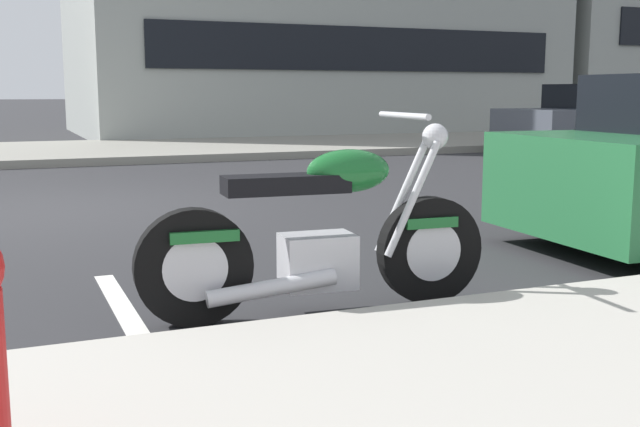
% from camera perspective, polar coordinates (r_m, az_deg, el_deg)
% --- Properties ---
extents(ground_plane, '(260.00, 260.00, 0.00)m').
position_cam_1_polar(ground_plane, '(8.47, -18.40, 0.22)').
color(ground_plane, '#28282B').
extents(sidewalk_far_curb, '(120.00, 5.00, 0.14)m').
position_cam_1_polar(sidewalk_far_curb, '(20.17, 16.05, 5.37)').
color(sidewalk_far_curb, gray).
rests_on(sidewalk_far_curb, ground).
extents(parking_stall_stripe, '(0.12, 2.20, 0.01)m').
position_cam_1_polar(parking_stall_stripe, '(4.33, -13.90, -7.65)').
color(parking_stall_stripe, silver).
rests_on(parking_stall_stripe, ground).
extents(parked_motorcycle, '(2.01, 0.62, 1.11)m').
position_cam_1_polar(parked_motorcycle, '(4.25, 0.11, -1.84)').
color(parked_motorcycle, black).
rests_on(parked_motorcycle, ground).
extents(car_opposite_curb, '(4.60, 2.05, 1.38)m').
position_cam_1_polar(car_opposite_curb, '(16.89, 20.43, 6.50)').
color(car_opposite_curb, '#4C515B').
rests_on(car_opposite_curb, ground).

